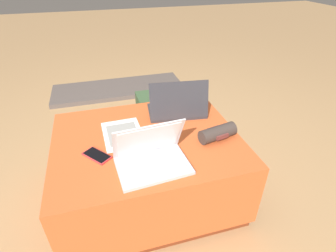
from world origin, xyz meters
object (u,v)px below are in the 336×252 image
(backpack, at_px, (159,118))
(wrist_brace, at_px, (218,133))
(paper_sheet, at_px, (123,134))
(laptop_near, at_px, (152,157))
(laptop_far, at_px, (177,107))
(cell_phone, at_px, (97,155))

(backpack, height_order, wrist_brace, wrist_brace)
(backpack, height_order, paper_sheet, backpack)
(laptop_near, height_order, laptop_far, laptop_far)
(backpack, xyz_separation_m, wrist_brace, (0.16, -0.66, 0.27))
(laptop_far, relative_size, paper_sheet, 1.22)
(backpack, bearing_deg, wrist_brace, 103.30)
(wrist_brace, bearing_deg, paper_sheet, 158.89)
(cell_phone, bearing_deg, laptop_near, 112.52)
(laptop_near, xyz_separation_m, laptop_far, (0.26, 0.41, 0.00))
(backpack, distance_m, paper_sheet, 0.62)
(laptop_near, height_order, backpack, laptop_near)
(laptop_near, bearing_deg, paper_sheet, 103.84)
(laptop_far, height_order, wrist_brace, laptop_far)
(laptop_far, distance_m, cell_phone, 0.58)
(cell_phone, height_order, paper_sheet, cell_phone)
(laptop_far, distance_m, backpack, 0.45)
(backpack, xyz_separation_m, paper_sheet, (-0.32, -0.47, 0.23))
(laptop_far, bearing_deg, laptop_near, 65.25)
(laptop_far, xyz_separation_m, paper_sheet, (-0.35, -0.12, -0.05))
(paper_sheet, height_order, wrist_brace, wrist_brace)
(laptop_far, bearing_deg, backpack, -77.73)
(laptop_far, relative_size, wrist_brace, 1.72)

